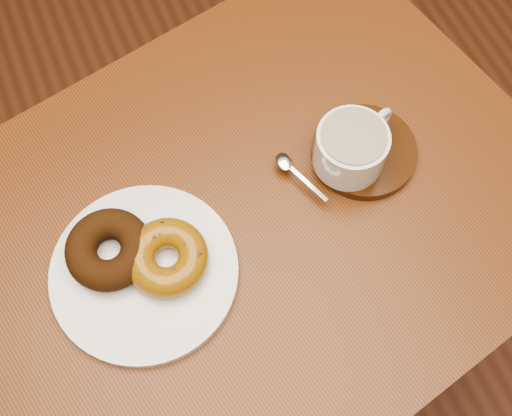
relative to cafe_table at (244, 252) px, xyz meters
name	(u,v)px	position (x,y,z in m)	size (l,w,h in m)	color
ground	(331,368)	(0.17, -0.13, -0.68)	(6.00, 6.00, 0.00)	brown
cafe_table	(244,252)	(0.00, 0.00, 0.00)	(0.98, 0.82, 0.81)	#613214
donut_plate	(145,272)	(-0.14, -0.02, 0.14)	(0.24, 0.24, 0.01)	white
donut_cinnamon	(109,249)	(-0.18, 0.01, 0.16)	(0.11, 0.11, 0.04)	#321A0A
donut_caramel	(167,257)	(-0.11, -0.02, 0.16)	(0.12, 0.12, 0.04)	#915E0F
saucer	(364,151)	(0.19, 0.03, 0.14)	(0.15, 0.15, 0.02)	#321706
coffee_cup	(352,147)	(0.17, 0.02, 0.18)	(0.12, 0.10, 0.07)	white
teaspoon	(288,166)	(0.09, 0.04, 0.15)	(0.04, 0.09, 0.01)	silver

